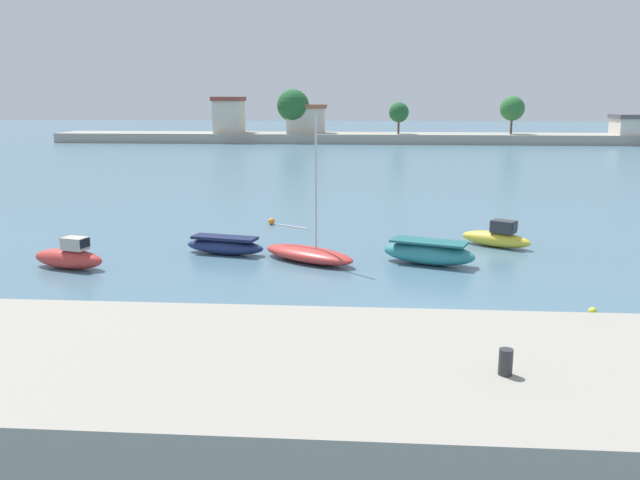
{
  "coord_description": "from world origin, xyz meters",
  "views": [
    {
      "loc": [
        -2.05,
        -22.13,
        7.85
      ],
      "look_at": [
        -4.54,
        11.1,
        0.57
      ],
      "focal_mm": 36.92,
      "sensor_mm": 36.0,
      "label": 1
    }
  ],
  "objects_px": {
    "mooring_buoy_1": "(592,311)",
    "moored_boat_1": "(225,246)",
    "mooring_buoy_0": "(271,221)",
    "moored_boat_4": "(497,237)",
    "moored_boat_0": "(69,257)",
    "mooring_bollard": "(506,362)",
    "moored_boat_3": "(429,253)",
    "moored_boat_2": "(308,254)"
  },
  "relations": [
    {
      "from": "mooring_buoy_1",
      "to": "moored_boat_1",
      "type": "bearing_deg",
      "value": 151.21
    },
    {
      "from": "mooring_buoy_0",
      "to": "mooring_buoy_1",
      "type": "bearing_deg",
      "value": -49.1
    },
    {
      "from": "moored_boat_4",
      "to": "moored_boat_0",
      "type": "bearing_deg",
      "value": -131.09
    },
    {
      "from": "mooring_bollard",
      "to": "moored_boat_3",
      "type": "bearing_deg",
      "value": 89.07
    },
    {
      "from": "moored_boat_0",
      "to": "mooring_buoy_1",
      "type": "bearing_deg",
      "value": 1.37
    },
    {
      "from": "moored_boat_2",
      "to": "mooring_buoy_1",
      "type": "height_order",
      "value": "moored_boat_2"
    },
    {
      "from": "moored_boat_3",
      "to": "mooring_buoy_1",
      "type": "relative_size",
      "value": 14.94
    },
    {
      "from": "mooring_buoy_1",
      "to": "moored_boat_4",
      "type": "bearing_deg",
      "value": 97.0
    },
    {
      "from": "moored_boat_0",
      "to": "mooring_buoy_1",
      "type": "relative_size",
      "value": 12.11
    },
    {
      "from": "moored_boat_0",
      "to": "moored_boat_2",
      "type": "height_order",
      "value": "moored_boat_2"
    },
    {
      "from": "moored_boat_2",
      "to": "moored_boat_3",
      "type": "bearing_deg",
      "value": 31.98
    },
    {
      "from": "mooring_buoy_0",
      "to": "mooring_buoy_1",
      "type": "distance_m",
      "value": 21.85
    },
    {
      "from": "moored_boat_2",
      "to": "moored_boat_3",
      "type": "relative_size",
      "value": 1.5
    },
    {
      "from": "moored_boat_0",
      "to": "mooring_buoy_1",
      "type": "distance_m",
      "value": 22.72
    },
    {
      "from": "moored_boat_1",
      "to": "moored_boat_3",
      "type": "distance_m",
      "value": 10.25
    },
    {
      "from": "mooring_buoy_0",
      "to": "moored_boat_0",
      "type": "bearing_deg",
      "value": -124.54
    },
    {
      "from": "moored_boat_1",
      "to": "moored_boat_2",
      "type": "height_order",
      "value": "moored_boat_2"
    },
    {
      "from": "moored_boat_2",
      "to": "mooring_buoy_0",
      "type": "distance_m",
      "value": 9.79
    },
    {
      "from": "moored_boat_2",
      "to": "mooring_buoy_0",
      "type": "height_order",
      "value": "moored_boat_2"
    },
    {
      "from": "mooring_bollard",
      "to": "moored_boat_1",
      "type": "height_order",
      "value": "mooring_bollard"
    },
    {
      "from": "mooring_buoy_0",
      "to": "moored_boat_1",
      "type": "bearing_deg",
      "value": -98.6
    },
    {
      "from": "mooring_bollard",
      "to": "moored_boat_1",
      "type": "distance_m",
      "value": 22.88
    },
    {
      "from": "moored_boat_1",
      "to": "mooring_buoy_1",
      "type": "bearing_deg",
      "value": -15.82
    },
    {
      "from": "mooring_bollard",
      "to": "moored_boat_1",
      "type": "relative_size",
      "value": 0.12
    },
    {
      "from": "mooring_buoy_1",
      "to": "mooring_buoy_0",
      "type": "bearing_deg",
      "value": 130.9
    },
    {
      "from": "moored_boat_1",
      "to": "moored_boat_0",
      "type": "bearing_deg",
      "value": -139.97
    },
    {
      "from": "moored_boat_1",
      "to": "moored_boat_4",
      "type": "relative_size",
      "value": 1.15
    },
    {
      "from": "moored_boat_4",
      "to": "mooring_buoy_1",
      "type": "distance_m",
      "value": 11.34
    },
    {
      "from": "moored_boat_2",
      "to": "moored_boat_4",
      "type": "height_order",
      "value": "moored_boat_2"
    },
    {
      "from": "moored_boat_4",
      "to": "mooring_bollard",
      "type": "bearing_deg",
      "value": -67.92
    },
    {
      "from": "moored_boat_4",
      "to": "mooring_buoy_1",
      "type": "height_order",
      "value": "moored_boat_4"
    },
    {
      "from": "moored_boat_1",
      "to": "mooring_buoy_1",
      "type": "xyz_separation_m",
      "value": [
        15.51,
        -8.53,
        -0.28
      ]
    },
    {
      "from": "mooring_bollard",
      "to": "moored_boat_2",
      "type": "xyz_separation_m",
      "value": [
        -5.47,
        19.22,
        -2.63
      ]
    },
    {
      "from": "mooring_buoy_1",
      "to": "moored_boat_3",
      "type": "bearing_deg",
      "value": 126.58
    },
    {
      "from": "moored_boat_3",
      "to": "moored_boat_4",
      "type": "relative_size",
      "value": 1.24
    },
    {
      "from": "moored_boat_1",
      "to": "mooring_buoy_0",
      "type": "bearing_deg",
      "value": 94.37
    },
    {
      "from": "moored_boat_0",
      "to": "moored_boat_1",
      "type": "bearing_deg",
      "value": 41.52
    },
    {
      "from": "mooring_bollard",
      "to": "moored_boat_3",
      "type": "distance_m",
      "value": 19.32
    },
    {
      "from": "moored_boat_0",
      "to": "moored_boat_1",
      "type": "xyz_separation_m",
      "value": [
        6.62,
        3.38,
        -0.11
      ]
    },
    {
      "from": "moored_boat_0",
      "to": "moored_boat_2",
      "type": "bearing_deg",
      "value": 25.33
    },
    {
      "from": "mooring_buoy_0",
      "to": "moored_boat_2",
      "type": "bearing_deg",
      "value": -71.03
    },
    {
      "from": "moored_boat_2",
      "to": "mooring_buoy_1",
      "type": "xyz_separation_m",
      "value": [
        11.12,
        -7.26,
        -0.24
      ]
    }
  ]
}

